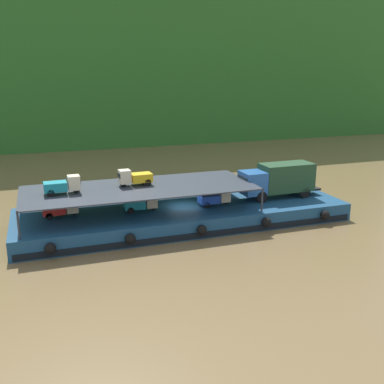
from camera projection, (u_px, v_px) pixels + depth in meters
name	position (u px, v px, depth m)	size (l,w,h in m)	color
ground_plane	(184.00, 223.00, 38.46)	(400.00, 400.00, 0.00)	brown
hillside_far_bank	(90.00, 26.00, 84.56)	(121.26, 34.89, 37.25)	#286023
cargo_barge	(184.00, 215.00, 38.23)	(27.94, 8.91, 1.50)	navy
covered_lorry	(279.00, 179.00, 40.34)	(7.88, 2.37, 3.10)	#285BA3
cargo_rack	(140.00, 188.00, 36.35)	(18.74, 7.48, 2.00)	#2D333D
mini_truck_lower_stern	(61.00, 208.00, 35.23)	(2.77, 1.26, 1.38)	red
mini_truck_lower_aft	(141.00, 203.00, 36.62)	(2.79, 1.30, 1.38)	teal
mini_truck_lower_mid	(215.00, 197.00, 38.19)	(2.76, 1.24, 1.38)	#1E47B7
mini_truck_upper_stern	(63.00, 185.00, 34.24)	(2.77, 1.25, 1.38)	teal
mini_truck_upper_mid	(135.00, 177.00, 36.76)	(2.79, 1.29, 1.38)	gold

